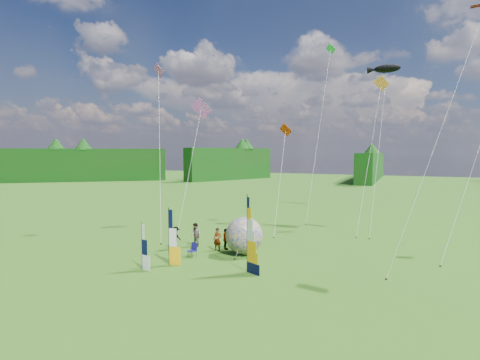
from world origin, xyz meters
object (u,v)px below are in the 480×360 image
at_px(bol_inflatable, 244,236).
at_px(spectator_d, 226,239).
at_px(feather_banner_main, 247,235).
at_px(spectator_c, 176,238).
at_px(kite_whale, 380,135).
at_px(spectator_a, 217,239).
at_px(camp_chair, 192,250).
at_px(spectator_b, 196,235).
at_px(side_banner_left, 169,237).
at_px(side_banner_far, 142,247).

height_order(bol_inflatable, spectator_d, bol_inflatable).
distance_m(feather_banner_main, spectator_c, 7.72).
bearing_deg(spectator_d, spectator_c, 70.24).
distance_m(spectator_d, kite_whale, 18.74).
bearing_deg(spectator_c, bol_inflatable, -73.57).
xyz_separation_m(spectator_a, camp_chair, (-0.85, -2.20, -0.36)).
relative_size(spectator_b, kite_whale, 0.10).
relative_size(spectator_b, camp_chair, 1.85).
relative_size(spectator_d, camp_chair, 1.61).
xyz_separation_m(feather_banner_main, side_banner_left, (-5.22, -0.74, -0.50)).
distance_m(side_banner_left, spectator_d, 5.29).
height_order(feather_banner_main, bol_inflatable, feather_banner_main).
xyz_separation_m(spectator_d, camp_chair, (-1.27, -2.73, -0.31)).
distance_m(side_banner_left, spectator_c, 4.06).
height_order(side_banner_far, spectator_c, side_banner_far).
relative_size(bol_inflatable, spectator_c, 1.56).
distance_m(feather_banner_main, spectator_b, 7.46).
distance_m(spectator_a, spectator_d, 0.68).
bearing_deg(camp_chair, bol_inflatable, 48.95).
bearing_deg(side_banner_left, spectator_c, 106.88).
distance_m(feather_banner_main, side_banner_far, 6.61).
distance_m(bol_inflatable, spectator_a, 2.22).
distance_m(side_banner_left, spectator_a, 4.66).
bearing_deg(bol_inflatable, camp_chair, -143.68).
xyz_separation_m(bol_inflatable, spectator_b, (-4.29, 0.41, -0.42)).
bearing_deg(bol_inflatable, spectator_a, -179.58).
xyz_separation_m(bol_inflatable, kite_whale, (8.02, 14.26, 7.65)).
bearing_deg(bol_inflatable, feather_banner_main, -63.82).
height_order(feather_banner_main, side_banner_far, feather_banner_main).
bearing_deg(side_banner_far, bol_inflatable, 61.78).
relative_size(spectator_b, spectator_d, 1.15).
height_order(feather_banner_main, spectator_a, feather_banner_main).
xyz_separation_m(spectator_d, kite_whale, (9.76, 13.75, 8.19)).
distance_m(spectator_b, spectator_d, 2.56).
height_order(spectator_c, camp_chair, spectator_c).
relative_size(side_banner_left, spectator_b, 1.97).
relative_size(bol_inflatable, camp_chair, 2.70).
bearing_deg(spectator_b, kite_whale, 64.93).
bearing_deg(feather_banner_main, camp_chair, -172.12).
distance_m(bol_inflatable, spectator_d, 1.89).
relative_size(spectator_a, kite_whale, 0.09).
height_order(spectator_c, kite_whale, kite_whale).
xyz_separation_m(side_banner_left, side_banner_far, (-0.93, -1.55, -0.37)).
xyz_separation_m(side_banner_left, spectator_b, (-0.88, 4.81, -0.90)).
bearing_deg(feather_banner_main, side_banner_far, -134.93).
height_order(feather_banner_main, kite_whale, kite_whale).
xyz_separation_m(feather_banner_main, side_banner_far, (-6.14, -2.29, -0.87)).
relative_size(bol_inflatable, spectator_b, 1.46).
bearing_deg(spectator_a, side_banner_left, -111.80).
distance_m(spectator_b, kite_whale, 20.21).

